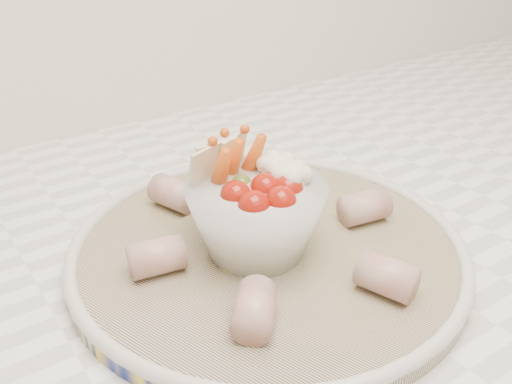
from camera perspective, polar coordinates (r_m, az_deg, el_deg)
serving_platter at (r=0.52m, az=1.17°, el=-5.63°), size 0.45×0.45×0.02m
veggie_bowl at (r=0.49m, az=0.06°, el=-1.98°), size 0.12×0.12×0.10m
cured_meat_rolls at (r=0.51m, az=1.20°, el=-3.83°), size 0.25×0.27×0.03m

